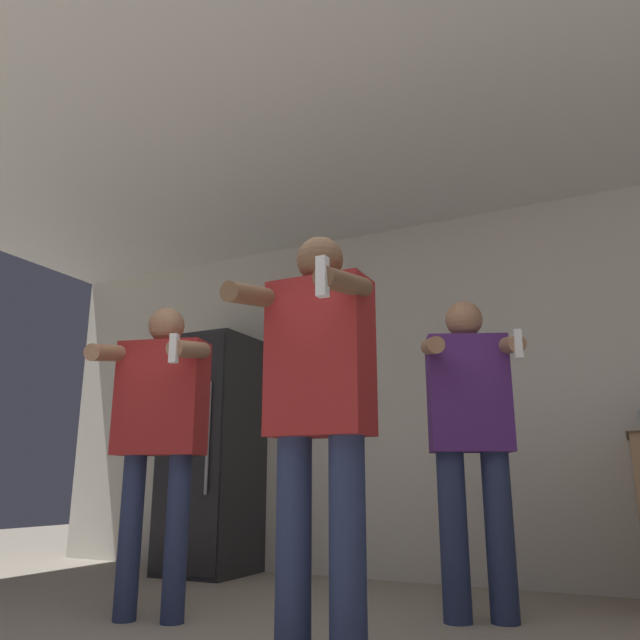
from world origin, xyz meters
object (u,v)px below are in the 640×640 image
(person_woman_foreground, at_px, (319,406))
(person_spectator_back, at_px, (471,431))
(refrigerator, at_px, (212,452))
(person_man_side, at_px, (160,420))

(person_woman_foreground, xyz_separation_m, person_spectator_back, (0.33, 1.09, -0.03))
(refrigerator, height_order, person_woman_foreground, refrigerator)
(refrigerator, bearing_deg, person_man_side, -64.39)
(refrigerator, xyz_separation_m, person_spectator_back, (2.14, -0.75, 0.03))
(person_man_side, distance_m, person_spectator_back, 1.60)
(refrigerator, height_order, person_spectator_back, refrigerator)
(refrigerator, relative_size, person_spectator_back, 1.10)
(refrigerator, distance_m, person_spectator_back, 2.26)
(refrigerator, distance_m, person_woman_foreground, 2.58)
(person_woman_foreground, relative_size, person_man_side, 1.04)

